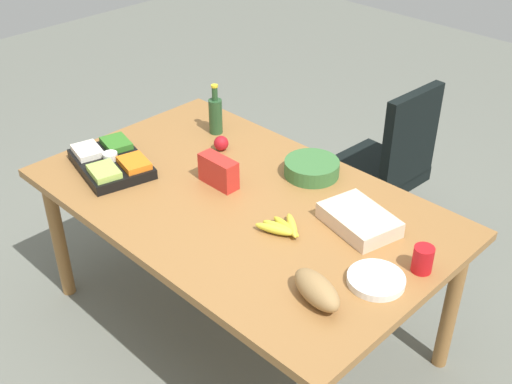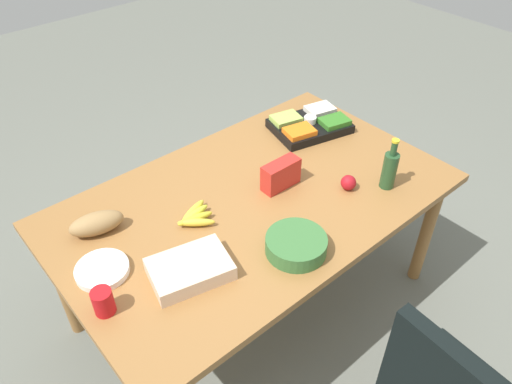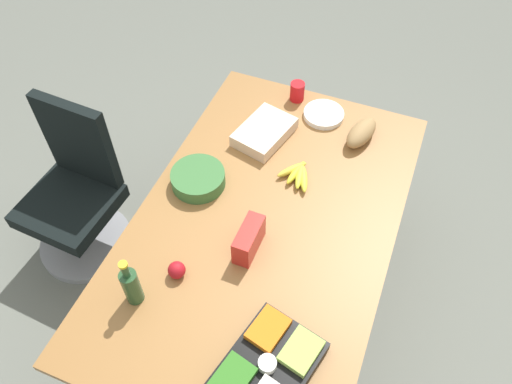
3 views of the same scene
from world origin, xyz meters
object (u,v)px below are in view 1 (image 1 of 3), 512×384
Objects in this scene: chip_bag_red at (218,171)px; paper_plate_stack at (376,280)px; apple_red at (221,143)px; sheet_cake at (359,220)px; veggie_tray at (111,162)px; red_solo_cup at (423,259)px; conference_table at (240,212)px; salad_bowl at (312,168)px; bread_loaf at (317,290)px; banana_bunch at (283,227)px; office_chair at (381,180)px; wine_bottle at (216,115)px.

chip_bag_red is 0.94m from paper_plate_stack.
apple_red is 0.24× the size of sheet_cake.
veggie_tray is at bearing 21.59° from sheet_cake.
red_solo_cup is at bearing -165.30° from veggie_tray.
veggie_tray is at bearing 21.72° from conference_table.
salad_bowl is at bearing -138.92° from veggie_tray.
bread_loaf is at bearing 160.94° from chip_bag_red.
conference_table is 0.74m from bread_loaf.
banana_bunch is at bearing 51.53° from sheet_cake.
paper_plate_stack is 2.00× the size of red_solo_cup.
apple_red is at bearing -2.99° from sheet_cake.
paper_plate_stack is 1.11× the size of banana_bunch.
salad_bowl is 0.55× the size of veggie_tray.
office_chair is 0.90m from salad_bowl.
chip_bag_red reaches higher than banana_bunch.
bread_loaf is at bearing 152.82° from wine_bottle.
office_chair reaches higher than veggie_tray.
salad_bowl is 1.33× the size of banana_bunch.
red_solo_cup reaches higher than salad_bowl.
veggie_tray is (1.42, 0.21, 0.02)m from paper_plate_stack.
wine_bottle is 0.57× the size of veggie_tray.
conference_table is at bearing 76.10° from salad_bowl.
chip_bag_red is 0.73× the size of wine_bottle.
paper_plate_stack is (-0.94, 0.06, -0.05)m from chip_bag_red.
wine_bottle reaches higher than apple_red.
conference_table is 0.41m from salad_bowl.
apple_red is 0.32× the size of bread_loaf.
conference_table is at bearing 9.18° from red_solo_cup.
apple_red is 0.29× the size of salad_bowl.
banana_bunch is (0.47, 0.01, 0.01)m from paper_plate_stack.
chip_bag_red is at bearing -5.47° from conference_table.
apple_red is 1.26m from red_solo_cup.
office_chair is 1.11m from wine_bottle.
bread_loaf is 0.45m from red_solo_cup.
red_solo_cup reaches higher than sheet_cake.
apple_red is 0.77m from banana_bunch.
bread_loaf is 1.32m from veggie_tray.
apple_red is at bearing -32.25° from conference_table.
veggie_tray reaches higher than salad_bowl.
banana_bunch is (0.20, 0.25, -0.01)m from sheet_cake.
office_chair reaches higher than sheet_cake.
wine_bottle reaches higher than sheet_cake.
banana_bunch reaches higher than conference_table.
veggie_tray is (0.08, 0.61, -0.07)m from wine_bottle.
banana_bunch is at bearing 1.06° from paper_plate_stack.
wine_bottle reaches higher than office_chair.
apple_red reaches higher than salad_bowl.
bread_loaf is at bearing 131.58° from salad_bowl.
veggie_tray is (0.73, 0.64, -0.00)m from salad_bowl.
office_chair is 1.62m from veggie_tray.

